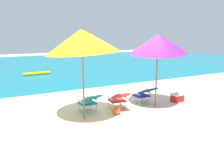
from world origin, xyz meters
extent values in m
plane|color=beige|center=(0.00, 4.00, 0.00)|extent=(40.00, 40.00, 0.00)
cube|color=teal|center=(0.00, 11.83, 0.00)|extent=(40.00, 18.00, 0.01)
cylinder|color=yellow|center=(-1.46, 7.62, 0.10)|extent=(1.60, 0.18, 0.18)
cube|color=teal|center=(-1.08, -0.11, 0.28)|extent=(0.55, 0.53, 0.04)
cube|color=teal|center=(-1.06, -0.48, 0.55)|extent=(0.55, 0.55, 0.27)
cylinder|color=silver|center=(-1.32, 0.09, 0.13)|extent=(0.04, 0.04, 0.26)
cylinder|color=silver|center=(-0.88, 0.11, 0.13)|extent=(0.04, 0.04, 0.26)
cylinder|color=silver|center=(-1.29, -0.33, 0.13)|extent=(0.04, 0.04, 0.26)
cylinder|color=silver|center=(-0.85, -0.31, 0.13)|extent=(0.04, 0.04, 0.26)
cube|color=silver|center=(-1.34, -0.13, 0.40)|extent=(0.06, 0.50, 0.03)
cube|color=silver|center=(-0.82, -0.09, 0.40)|extent=(0.06, 0.50, 0.03)
cube|color=red|center=(-0.06, -0.29, 0.28)|extent=(0.58, 0.56, 0.04)
cube|color=red|center=(-0.11, -0.66, 0.55)|extent=(0.58, 0.57, 0.27)
cylinder|color=silver|center=(-0.26, -0.06, 0.13)|extent=(0.04, 0.04, 0.26)
cylinder|color=silver|center=(0.18, -0.11, 0.13)|extent=(0.04, 0.04, 0.26)
cylinder|color=silver|center=(-0.31, -0.47, 0.13)|extent=(0.04, 0.04, 0.26)
cylinder|color=silver|center=(0.13, -0.53, 0.13)|extent=(0.04, 0.04, 0.26)
cube|color=silver|center=(-0.32, -0.26, 0.40)|extent=(0.09, 0.50, 0.03)
cube|color=silver|center=(0.19, -0.32, 0.40)|extent=(0.09, 0.50, 0.03)
cube|color=navy|center=(1.03, -0.17, 0.28)|extent=(0.54, 0.52, 0.04)
cube|color=navy|center=(1.04, -0.54, 0.55)|extent=(0.54, 0.53, 0.27)
cylinder|color=silver|center=(0.80, 0.03, 0.13)|extent=(0.04, 0.04, 0.26)
cylinder|color=silver|center=(1.24, 0.05, 0.13)|extent=(0.04, 0.04, 0.26)
cylinder|color=silver|center=(0.81, -0.39, 0.13)|extent=(0.04, 0.04, 0.26)
cylinder|color=silver|center=(1.25, -0.37, 0.13)|extent=(0.04, 0.04, 0.26)
cube|color=silver|center=(0.77, -0.18, 0.40)|extent=(0.05, 0.50, 0.03)
cube|color=silver|center=(1.29, -0.16, 0.40)|extent=(0.05, 0.50, 0.03)
cylinder|color=olive|center=(-1.42, -0.72, 1.01)|extent=(0.05, 0.05, 2.02)
cone|color=yellow|center=(-1.42, -0.72, 2.32)|extent=(2.82, 2.80, 0.79)
sphere|color=#4C3823|center=(-1.42, -0.72, 2.62)|extent=(0.07, 0.07, 0.07)
cylinder|color=olive|center=(1.24, -0.73, 0.95)|extent=(0.05, 0.05, 1.90)
cone|color=purple|center=(1.24, -0.73, 2.19)|extent=(2.75, 2.74, 0.82)
sphere|color=#4C3823|center=(1.24, -0.73, 2.48)|extent=(0.07, 0.07, 0.07)
sphere|color=#EA5619|center=(-0.37, -0.83, 0.13)|extent=(0.26, 0.26, 0.26)
cube|color=red|center=(2.33, -0.67, 0.13)|extent=(0.48, 0.35, 0.26)
cube|color=white|center=(2.33, -0.67, 0.29)|extent=(0.50, 0.37, 0.06)
camera|label=1|loc=(-3.57, -6.71, 2.51)|focal=35.64mm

